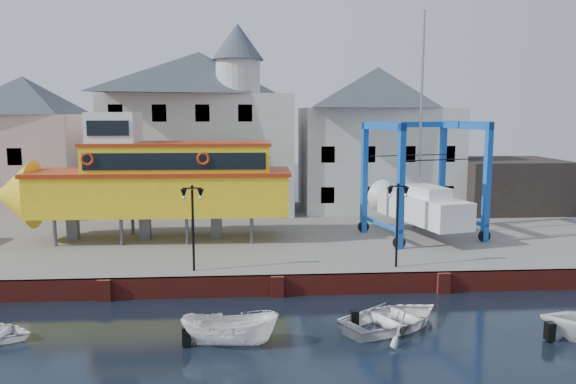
{
  "coord_description": "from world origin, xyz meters",
  "views": [
    {
      "loc": [
        -1.3,
        -25.55,
        8.6
      ],
      "look_at": [
        1.0,
        7.0,
        4.0
      ],
      "focal_mm": 35.0,
      "sensor_mm": 36.0,
      "label": 1
    }
  ],
  "objects": [
    {
      "name": "building_white_right",
      "position": [
        9.0,
        19.0,
        6.6
      ],
      "size": [
        12.0,
        8.0,
        11.2
      ],
      "color": "beige",
      "rests_on": "hardstanding"
    },
    {
      "name": "quay_wall",
      "position": [
        -0.0,
        0.1,
        0.5
      ],
      "size": [
        44.0,
        0.47,
        1.0
      ],
      "color": "maroon",
      "rests_on": "ground"
    },
    {
      "name": "hardstanding",
      "position": [
        0.0,
        11.0,
        0.5
      ],
      "size": [
        44.0,
        22.0,
        1.0
      ],
      "primitive_type": "cube",
      "color": "#635F57",
      "rests_on": "ground"
    },
    {
      "name": "lamp_post_left",
      "position": [
        -4.0,
        1.2,
        4.17
      ],
      "size": [
        1.12,
        0.32,
        4.2
      ],
      "color": "black",
      "rests_on": "hardstanding"
    },
    {
      "name": "motorboat_a",
      "position": [
        -2.06,
        -5.47,
        0.0
      ],
      "size": [
        3.77,
        1.71,
        1.41
      ],
      "primitive_type": "imported",
      "rotation": [
        0.0,
        0.0,
        1.48
      ],
      "color": "white",
      "rests_on": "ground"
    },
    {
      "name": "lamp_post_right",
      "position": [
        6.0,
        1.2,
        4.17
      ],
      "size": [
        1.12,
        0.32,
        4.2
      ],
      "color": "black",
      "rests_on": "hardstanding"
    },
    {
      "name": "motorboat_b",
      "position": [
        4.5,
        -4.17,
        0.0
      ],
      "size": [
        5.78,
        5.25,
        0.98
      ],
      "primitive_type": "imported",
      "rotation": [
        0.0,
        0.0,
        2.08
      ],
      "color": "white",
      "rests_on": "ground"
    },
    {
      "name": "building_pink",
      "position": [
        -18.0,
        18.0,
        6.15
      ],
      "size": [
        8.0,
        7.0,
        10.3
      ],
      "color": "#CC9E98",
      "rests_on": "hardstanding"
    },
    {
      "name": "building_white_main",
      "position": [
        -4.87,
        18.39,
        7.34
      ],
      "size": [
        14.0,
        8.3,
        14.0
      ],
      "color": "beige",
      "rests_on": "hardstanding"
    },
    {
      "name": "travel_lift",
      "position": [
        9.15,
        8.6,
        3.28
      ],
      "size": [
        7.38,
        9.35,
        13.69
      ],
      "rotation": [
        0.0,
        0.0,
        0.24
      ],
      "color": "blue",
      "rests_on": "hardstanding"
    },
    {
      "name": "shed_dark",
      "position": [
        19.0,
        17.0,
        3.0
      ],
      "size": [
        8.0,
        7.0,
        4.0
      ],
      "primitive_type": "cube",
      "color": "black",
      "rests_on": "hardstanding"
    },
    {
      "name": "ground",
      "position": [
        0.0,
        0.0,
        0.0
      ],
      "size": [
        140.0,
        140.0,
        0.0
      ],
      "primitive_type": "plane",
      "color": "black",
      "rests_on": "ground"
    },
    {
      "name": "tour_boat",
      "position": [
        -7.55,
        8.33,
        4.61
      ],
      "size": [
        17.63,
        4.48,
        7.65
      ],
      "rotation": [
        0.0,
        0.0,
        -0.01
      ],
      "color": "#59595E",
      "rests_on": "hardstanding"
    }
  ]
}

